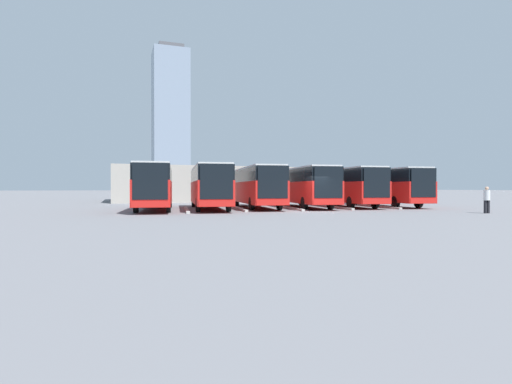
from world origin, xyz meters
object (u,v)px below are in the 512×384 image
object	(u,v)px
bus_2	(303,186)
bus_5	(155,185)
bus_4	(209,185)
bus_0	(385,186)
bus_1	(344,186)
bus_3	(256,186)
pedestrian	(487,199)

from	to	relation	value
bus_2	bus_5	size ratio (longest dim) A/B	1.00
bus_2	bus_4	bearing A→B (deg)	9.21
bus_0	bus_1	distance (m)	4.16
bus_4	bus_5	size ratio (longest dim) A/B	1.00
bus_3	bus_5	distance (m)	8.31
bus_0	bus_3	size ratio (longest dim) A/B	1.00
bus_3	bus_2	bearing A→B (deg)	-177.76
bus_4	bus_1	bearing A→B (deg)	-171.13
bus_0	bus_4	distance (m)	16.61
bus_4	pedestrian	size ratio (longest dim) A/B	6.91
bus_2	bus_3	size ratio (longest dim) A/B	1.00
bus_4	bus_5	world-z (taller)	same
bus_0	pedestrian	size ratio (longest dim) A/B	6.91
pedestrian	bus_2	bearing A→B (deg)	-45.44
bus_0	bus_5	xyz separation A→B (m)	(20.76, -0.30, 0.00)
bus_0	pedestrian	world-z (taller)	bus_0
bus_2	bus_1	bearing A→B (deg)	-171.81
bus_3	bus_5	xyz separation A→B (m)	(8.30, 0.33, 0.00)
bus_1	bus_5	xyz separation A→B (m)	(16.61, -0.05, 0.00)
bus_1	bus_5	world-z (taller)	same
bus_2	bus_5	world-z (taller)	same
bus_3	bus_4	distance (m)	4.20
bus_4	bus_5	xyz separation A→B (m)	(4.15, -0.28, 0.00)
bus_3	bus_0	bearing A→B (deg)	-175.07
bus_2	pedestrian	world-z (taller)	bus_2
bus_2	bus_3	world-z (taller)	same
bus_1	bus_3	distance (m)	8.31
bus_3	bus_1	bearing A→B (deg)	-174.79
bus_0	bus_4	bearing A→B (deg)	7.74
bus_0	bus_4	xyz separation A→B (m)	(16.61, -0.03, 0.00)
bus_1	bus_3	size ratio (longest dim) A/B	1.00
bus_1	bus_2	xyz separation A→B (m)	(4.15, 0.03, 0.00)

